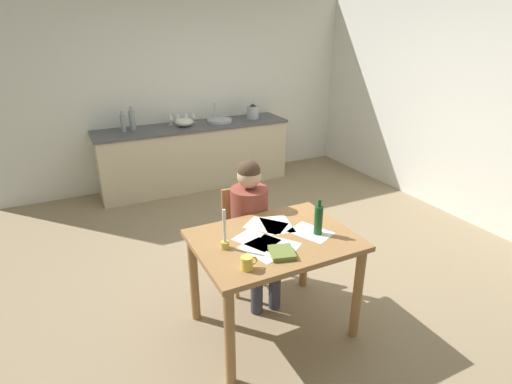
{
  "coord_description": "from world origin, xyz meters",
  "views": [
    {
      "loc": [
        -1.68,
        -3.14,
        2.22
      ],
      "look_at": [
        -0.24,
        -0.22,
        0.85
      ],
      "focal_mm": 28.24,
      "sensor_mm": 36.0,
      "label": 1
    }
  ],
  "objects": [
    {
      "name": "dining_table",
      "position": [
        -0.44,
        -0.92,
        0.66
      ],
      "size": [
        1.14,
        0.84,
        0.79
      ],
      "color": "#9E7042",
      "rests_on": "ground"
    },
    {
      "name": "paper_envelope",
      "position": [
        -0.32,
        -0.76,
        0.8
      ],
      "size": [
        0.27,
        0.33,
        0.0
      ],
      "primitive_type": "cube",
      "rotation": [
        0.0,
        0.0,
        -0.22
      ],
      "color": "white",
      "rests_on": "dining_table"
    },
    {
      "name": "person_seated",
      "position": [
        -0.37,
        -0.41,
        0.68
      ],
      "size": [
        0.35,
        0.61,
        1.19
      ],
      "color": "brown",
      "rests_on": "ground"
    },
    {
      "name": "paper_notice",
      "position": [
        -0.56,
        -0.89,
        0.8
      ],
      "size": [
        0.32,
        0.36,
        0.0
      ],
      "primitive_type": "cube",
      "rotation": [
        0.0,
        0.0,
        0.47
      ],
      "color": "white",
      "rests_on": "dining_table"
    },
    {
      "name": "sink_unit",
      "position": [
        0.4,
        2.24,
        0.92
      ],
      "size": [
        0.36,
        0.36,
        0.24
      ],
      "color": "#B2B7BC",
      "rests_on": "kitchen_counter"
    },
    {
      "name": "ground_plane",
      "position": [
        0.0,
        0.0,
        -0.02
      ],
      "size": [
        5.2,
        5.2,
        0.04
      ],
      "primitive_type": "cube",
      "color": "#937F60"
    },
    {
      "name": "chair_at_table",
      "position": [
        -0.35,
        -0.27,
        0.5
      ],
      "size": [
        0.44,
        0.44,
        0.89
      ],
      "color": "#9E7042",
      "rests_on": "ground"
    },
    {
      "name": "wall_right",
      "position": [
        2.6,
        0.0,
        1.3
      ],
      "size": [
        0.12,
        5.2,
        2.6
      ],
      "primitive_type": "cube",
      "color": "silver",
      "rests_on": "ground"
    },
    {
      "name": "coffee_mug",
      "position": [
        -0.78,
        -1.2,
        0.84
      ],
      "size": [
        0.11,
        0.08,
        0.09
      ],
      "color": "#F2CC4C",
      "rests_on": "dining_table"
    },
    {
      "name": "paper_receipt",
      "position": [
        -0.4,
        -0.73,
        0.8
      ],
      "size": [
        0.35,
        0.36,
        0.0
      ],
      "primitive_type": "cube",
      "rotation": [
        0.0,
        0.0,
        0.69
      ],
      "color": "white",
      "rests_on": "dining_table"
    },
    {
      "name": "paper_bill",
      "position": [
        -0.59,
        -1.04,
        0.8
      ],
      "size": [
        0.29,
        0.34,
        0.0
      ],
      "primitive_type": "cube",
      "rotation": [
        0.0,
        0.0,
        0.29
      ],
      "color": "white",
      "rests_on": "dining_table"
    },
    {
      "name": "book_magazine",
      "position": [
        -0.5,
        -1.15,
        0.81
      ],
      "size": [
        0.2,
        0.21,
        0.03
      ],
      "primitive_type": "cube",
      "rotation": [
        0.0,
        0.0,
        -0.27
      ],
      "color": "olive",
      "rests_on": "dining_table"
    },
    {
      "name": "paper_flyer",
      "position": [
        -0.47,
        -1.02,
        0.8
      ],
      "size": [
        0.34,
        0.36,
        0.0
      ],
      "primitive_type": "cube",
      "rotation": [
        0.0,
        0.0,
        0.63
      ],
      "color": "white",
      "rests_on": "dining_table"
    },
    {
      "name": "kitchen_counter",
      "position": [
        0.0,
        2.24,
        0.45
      ],
      "size": [
        2.71,
        0.64,
        0.9
      ],
      "color": "beige",
      "rests_on": "ground"
    },
    {
      "name": "wine_bottle_on_table",
      "position": [
        -0.12,
        -1.01,
        0.91
      ],
      "size": [
        0.06,
        0.06,
        0.27
      ],
      "color": "#194C23",
      "rests_on": "dining_table"
    },
    {
      "name": "mixing_bowl",
      "position": [
        -0.13,
        2.22,
        0.96
      ],
      "size": [
        0.25,
        0.25,
        0.11
      ],
      "primitive_type": "ellipsoid",
      "color": "white",
      "rests_on": "kitchen_counter"
    },
    {
      "name": "paper_letter",
      "position": [
        -0.16,
        -0.97,
        0.8
      ],
      "size": [
        0.31,
        0.36,
        0.0
      ],
      "primitive_type": "cube",
      "rotation": [
        0.0,
        0.0,
        0.43
      ],
      "color": "white",
      "rests_on": "dining_table"
    },
    {
      "name": "candlestick",
      "position": [
        -0.81,
        -0.9,
        0.88
      ],
      "size": [
        0.06,
        0.06,
        0.29
      ],
      "color": "gold",
      "rests_on": "dining_table"
    },
    {
      "name": "wine_glass_by_kettle",
      "position": [
        -0.05,
        2.39,
        1.01
      ],
      "size": [
        0.07,
        0.07,
        0.15
      ],
      "color": "silver",
      "rests_on": "kitchen_counter"
    },
    {
      "name": "wall_back",
      "position": [
        0.0,
        2.6,
        1.3
      ],
      "size": [
        5.2,
        0.12,
        2.6
      ],
      "primitive_type": "cube",
      "color": "silver",
      "rests_on": "ground"
    },
    {
      "name": "wine_glass_back_right",
      "position": [
        -0.27,
        2.39,
        1.01
      ],
      "size": [
        0.07,
        0.07,
        0.15
      ],
      "color": "silver",
      "rests_on": "kitchen_counter"
    },
    {
      "name": "stovetop_kettle",
      "position": [
        0.94,
        2.24,
        1.0
      ],
      "size": [
        0.18,
        0.18,
        0.22
      ],
      "color": "#B7BABF",
      "rests_on": "kitchen_counter"
    },
    {
      "name": "wine_glass_back_left",
      "position": [
        -0.17,
        2.39,
        1.01
      ],
      "size": [
        0.07,
        0.07,
        0.15
      ],
      "color": "silver",
      "rests_on": "kitchen_counter"
    },
    {
      "name": "wine_glass_near_sink",
      "position": [
        0.05,
        2.39,
        1.01
      ],
      "size": [
        0.07,
        0.07,
        0.15
      ],
      "color": "silver",
      "rests_on": "kitchen_counter"
    },
    {
      "name": "bottle_vinegar",
      "position": [
        -0.81,
        2.32,
        1.03
      ],
      "size": [
        0.08,
        0.08,
        0.31
      ],
      "color": "#8C999E",
      "rests_on": "kitchen_counter"
    },
    {
      "name": "bottle_oil",
      "position": [
        -0.94,
        2.27,
        1.01
      ],
      "size": [
        0.06,
        0.06,
        0.27
      ],
      "color": "#8C999E",
      "rests_on": "kitchen_counter"
    }
  ]
}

